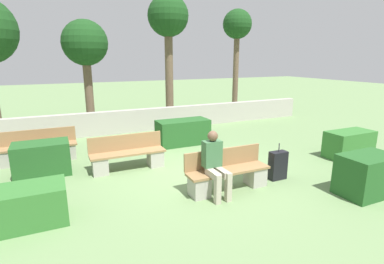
{
  "coord_description": "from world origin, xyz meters",
  "views": [
    {
      "loc": [
        -3.13,
        -6.3,
        2.76
      ],
      "look_at": [
        0.02,
        0.5,
        0.9
      ],
      "focal_mm": 28.0,
      "sensor_mm": 36.0,
      "label": 1
    }
  ],
  "objects_px": {
    "tree_center_right": "(168,21)",
    "person_seated_man": "(215,161)",
    "bench_right_side": "(128,156)",
    "tree_rightmost": "(237,29)",
    "bench_front": "(228,175)",
    "suitcase": "(278,165)",
    "tree_center_left": "(85,46)",
    "bench_left_side": "(37,150)"
  },
  "relations": [
    {
      "from": "bench_front",
      "to": "suitcase",
      "type": "height_order",
      "value": "suitcase"
    },
    {
      "from": "suitcase",
      "to": "tree_center_right",
      "type": "distance_m",
      "value": 8.59
    },
    {
      "from": "bench_right_side",
      "to": "person_seated_man",
      "type": "distance_m",
      "value": 2.6
    },
    {
      "from": "suitcase",
      "to": "bench_left_side",
      "type": "bearing_deg",
      "value": 144.2
    },
    {
      "from": "bench_right_side",
      "to": "tree_rightmost",
      "type": "xyz_separation_m",
      "value": [
        6.92,
        5.82,
        3.79
      ]
    },
    {
      "from": "tree_center_right",
      "to": "person_seated_man",
      "type": "bearing_deg",
      "value": -104.22
    },
    {
      "from": "bench_right_side",
      "to": "tree_center_left",
      "type": "relative_size",
      "value": 0.45
    },
    {
      "from": "bench_left_side",
      "to": "tree_rightmost",
      "type": "xyz_separation_m",
      "value": [
        9.03,
        4.23,
        3.79
      ]
    },
    {
      "from": "bench_left_side",
      "to": "person_seated_man",
      "type": "bearing_deg",
      "value": -48.81
    },
    {
      "from": "bench_right_side",
      "to": "tree_center_right",
      "type": "bearing_deg",
      "value": 58.98
    },
    {
      "from": "tree_center_left",
      "to": "tree_rightmost",
      "type": "bearing_deg",
      "value": 3.06
    },
    {
      "from": "tree_center_right",
      "to": "tree_rightmost",
      "type": "relative_size",
      "value": 1.06
    },
    {
      "from": "suitcase",
      "to": "tree_rightmost",
      "type": "relative_size",
      "value": 0.17
    },
    {
      "from": "bench_left_side",
      "to": "person_seated_man",
      "type": "relative_size",
      "value": 1.51
    },
    {
      "from": "bench_front",
      "to": "tree_center_left",
      "type": "distance_m",
      "value": 8.29
    },
    {
      "from": "bench_right_side",
      "to": "tree_rightmost",
      "type": "height_order",
      "value": "tree_rightmost"
    },
    {
      "from": "bench_front",
      "to": "bench_left_side",
      "type": "height_order",
      "value": "same"
    },
    {
      "from": "bench_left_side",
      "to": "tree_rightmost",
      "type": "height_order",
      "value": "tree_rightmost"
    },
    {
      "from": "bench_right_side",
      "to": "suitcase",
      "type": "bearing_deg",
      "value": -35.69
    },
    {
      "from": "bench_front",
      "to": "bench_right_side",
      "type": "bearing_deg",
      "value": 128.25
    },
    {
      "from": "bench_right_side",
      "to": "tree_rightmost",
      "type": "bearing_deg",
      "value": 39.33
    },
    {
      "from": "tree_center_right",
      "to": "tree_center_left",
      "type": "bearing_deg",
      "value": -178.65
    },
    {
      "from": "person_seated_man",
      "to": "tree_center_right",
      "type": "bearing_deg",
      "value": 75.78
    },
    {
      "from": "tree_rightmost",
      "to": "suitcase",
      "type": "bearing_deg",
      "value": -116.26
    },
    {
      "from": "bench_left_side",
      "to": "bench_right_side",
      "type": "bearing_deg",
      "value": -37.13
    },
    {
      "from": "bench_left_side",
      "to": "person_seated_man",
      "type": "xyz_separation_m",
      "value": [
        3.36,
        -3.82,
        0.4
      ]
    },
    {
      "from": "bench_left_side",
      "to": "bench_right_side",
      "type": "relative_size",
      "value": 1.09
    },
    {
      "from": "tree_center_right",
      "to": "bench_front",
      "type": "bearing_deg",
      "value": -101.63
    },
    {
      "from": "tree_center_left",
      "to": "tree_center_right",
      "type": "xyz_separation_m",
      "value": [
        3.47,
        0.08,
        1.07
      ]
    },
    {
      "from": "person_seated_man",
      "to": "tree_rightmost",
      "type": "relative_size",
      "value": 0.27
    },
    {
      "from": "tree_center_right",
      "to": "tree_rightmost",
      "type": "xyz_separation_m",
      "value": [
        3.7,
        0.3,
        -0.16
      ]
    },
    {
      "from": "tree_center_left",
      "to": "tree_rightmost",
      "type": "relative_size",
      "value": 0.83
    },
    {
      "from": "bench_left_side",
      "to": "suitcase",
      "type": "height_order",
      "value": "suitcase"
    },
    {
      "from": "bench_right_side",
      "to": "tree_rightmost",
      "type": "distance_m",
      "value": 9.8
    },
    {
      "from": "person_seated_man",
      "to": "bench_front",
      "type": "bearing_deg",
      "value": 19.36
    },
    {
      "from": "bench_right_side",
      "to": "tree_center_right",
      "type": "distance_m",
      "value": 7.52
    },
    {
      "from": "bench_left_side",
      "to": "suitcase",
      "type": "relative_size",
      "value": 2.34
    },
    {
      "from": "tree_center_left",
      "to": "tree_rightmost",
      "type": "xyz_separation_m",
      "value": [
        7.17,
        0.38,
        0.91
      ]
    },
    {
      "from": "tree_rightmost",
      "to": "bench_right_side",
      "type": "bearing_deg",
      "value": -139.92
    },
    {
      "from": "tree_rightmost",
      "to": "person_seated_man",
      "type": "bearing_deg",
      "value": -125.09
    },
    {
      "from": "bench_front",
      "to": "bench_right_side",
      "type": "relative_size",
      "value": 0.99
    },
    {
      "from": "tree_center_right",
      "to": "bench_left_side",
      "type": "bearing_deg",
      "value": -143.59
    }
  ]
}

